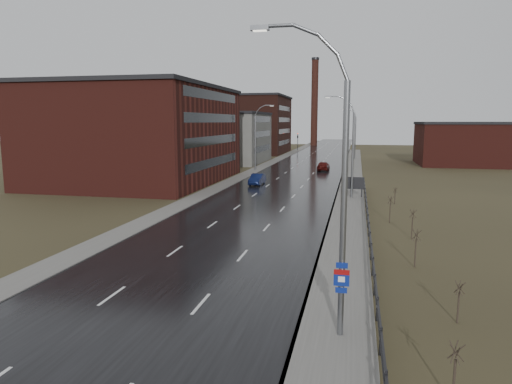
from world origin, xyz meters
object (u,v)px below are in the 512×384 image
at_px(billboard, 355,184).
at_px(car_far, 323,166).
at_px(car_near, 257,180).
at_px(streetlight_main, 336,187).

height_order(billboard, car_far, billboard).
bearing_deg(car_near, car_far, 70.47).
relative_size(streetlight_main, car_far, 2.50).
height_order(car_near, car_far, car_far).
distance_m(streetlight_main, car_near, 44.74).
xyz_separation_m(car_near, car_far, (7.48, 19.96, 0.10)).
height_order(billboard, car_near, billboard).
bearing_deg(billboard, car_far, 100.99).
bearing_deg(car_far, streetlight_main, 95.83).
distance_m(streetlight_main, car_far, 63.04).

